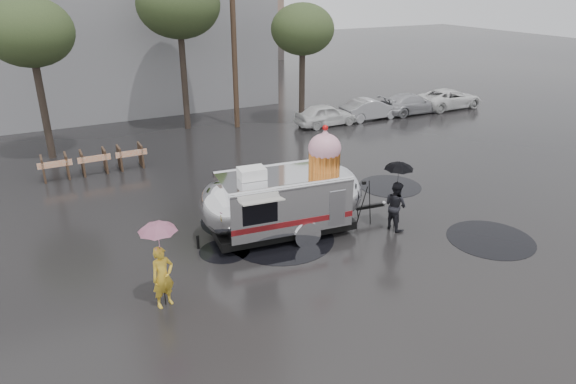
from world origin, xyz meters
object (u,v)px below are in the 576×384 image
airstream_trailer (285,198)px  person_left (163,277)px  tripod (363,198)px  person_right (396,206)px

airstream_trailer → person_left: 4.95m
person_left → tripod: size_ratio=1.08×
person_left → airstream_trailer: bearing=8.8°
person_left → tripod: person_left is taller
person_left → tripod: 7.29m
tripod → person_left: bearing=-155.3°
airstream_trailer → person_left: (-4.45, -2.12, -0.43)m
person_left → tripod: bearing=-3.7°
person_left → person_right: person_right is taller
airstream_trailer → person_left: bearing=-148.4°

